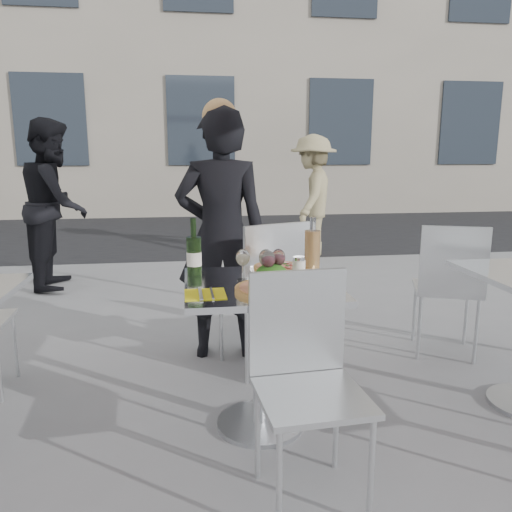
{
  "coord_description": "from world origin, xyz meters",
  "views": [
    {
      "loc": [
        -0.34,
        -2.29,
        1.36
      ],
      "look_at": [
        0.0,
        0.15,
        0.85
      ],
      "focal_mm": 35.0,
      "sensor_mm": 36.0,
      "label": 1
    }
  ],
  "objects": [
    {
      "name": "ground",
      "position": [
        0.0,
        0.0,
        0.0
      ],
      "size": [
        80.0,
        80.0,
        0.0
      ],
      "primitive_type": "plane",
      "color": "slate"
    },
    {
      "name": "street_asphalt",
      "position": [
        0.0,
        6.5,
        0.0
      ],
      "size": [
        24.0,
        5.0,
        0.0
      ],
      "primitive_type": "cube",
      "color": "black",
      "rests_on": "ground"
    },
    {
      "name": "main_table",
      "position": [
        0.0,
        0.0,
        0.54
      ],
      "size": [
        0.72,
        0.72,
        0.75
      ],
      "color": "#B7BABF",
      "rests_on": "ground"
    },
    {
      "name": "chair_far",
      "position": [
        0.14,
        0.63,
        0.57
      ],
      "size": [
        0.56,
        0.57,
        0.96
      ],
      "rotation": [
        0.0,
        0.0,
        3.5
      ],
      "color": "silver",
      "rests_on": "ground"
    },
    {
      "name": "chair_near",
      "position": [
        0.11,
        -0.48,
        0.53
      ],
      "size": [
        0.44,
        0.45,
        0.9
      ],
      "rotation": [
        0.0,
        0.0,
        0.08
      ],
      "color": "silver",
      "rests_on": "ground"
    },
    {
      "name": "side_chair_rfar",
      "position": [
        1.36,
        0.69,
        0.54
      ],
      "size": [
        0.54,
        0.54,
        0.91
      ],
      "rotation": [
        0.0,
        0.0,
        2.79
      ],
      "color": "silver",
      "rests_on": "ground"
    },
    {
      "name": "woman_diner",
      "position": [
        -0.12,
        0.95,
        0.82
      ],
      "size": [
        0.63,
        0.44,
        1.64
      ],
      "primitive_type": "imported",
      "rotation": [
        0.0,
        0.0,
        3.07
      ],
      "color": "black",
      "rests_on": "ground"
    },
    {
      "name": "pedestrian_a",
      "position": [
        -1.66,
        2.98,
        0.85
      ],
      "size": [
        0.68,
        0.86,
        1.7
      ],
      "primitive_type": "imported",
      "rotation": [
        0.0,
        0.0,
        1.62
      ],
      "color": "black",
      "rests_on": "ground"
    },
    {
      "name": "pedestrian_b",
      "position": [
        1.29,
        4.09,
        0.8
      ],
      "size": [
        0.95,
        1.18,
        1.59
      ],
      "primitive_type": "imported",
      "rotation": [
        0.0,
        0.0,
        4.31
      ],
      "color": "tan",
      "rests_on": "ground"
    },
    {
      "name": "pizza_near",
      "position": [
        0.04,
        -0.15,
        0.76
      ],
      "size": [
        0.36,
        0.36,
        0.02
      ],
      "color": "tan",
      "rests_on": "main_table"
    },
    {
      "name": "pizza_far",
      "position": [
        0.13,
        0.21,
        0.77
      ],
      "size": [
        0.3,
        0.3,
        0.03
      ],
      "color": "white",
      "rests_on": "main_table"
    },
    {
      "name": "salad_plate",
      "position": [
        0.06,
        0.01,
        0.79
      ],
      "size": [
        0.22,
        0.22,
        0.09
      ],
      "color": "white",
      "rests_on": "main_table"
    },
    {
      "name": "wine_bottle",
      "position": [
        -0.31,
        0.17,
        0.86
      ],
      "size": [
        0.07,
        0.08,
        0.29
      ],
      "color": "#27481B",
      "rests_on": "main_table"
    },
    {
      "name": "carafe",
      "position": [
        0.3,
        0.17,
        0.87
      ],
      "size": [
        0.08,
        0.08,
        0.29
      ],
      "color": "tan",
      "rests_on": "main_table"
    },
    {
      "name": "sugar_shaker",
      "position": [
        0.2,
        0.07,
        0.8
      ],
      "size": [
        0.06,
        0.06,
        0.11
      ],
      "color": "white",
      "rests_on": "main_table"
    },
    {
      "name": "wineglass_white_a",
      "position": [
        -0.08,
        0.06,
        0.86
      ],
      "size": [
        0.07,
        0.07,
        0.16
      ],
      "color": "white",
      "rests_on": "main_table"
    },
    {
      "name": "wineglass_white_b",
      "position": [
        0.03,
        0.03,
        0.86
      ],
      "size": [
        0.07,
        0.07,
        0.16
      ],
      "color": "white",
      "rests_on": "main_table"
    },
    {
      "name": "wineglass_red_a",
      "position": [
        0.04,
        -0.01,
        0.86
      ],
      "size": [
        0.07,
        0.07,
        0.16
      ],
      "color": "white",
      "rests_on": "main_table"
    },
    {
      "name": "wineglass_red_b",
      "position": [
        0.09,
        0.03,
        0.86
      ],
      "size": [
        0.07,
        0.07,
        0.16
      ],
      "color": "white",
      "rests_on": "main_table"
    },
    {
      "name": "napkin_left",
      "position": [
        -0.27,
        -0.17,
        0.75
      ],
      "size": [
        0.18,
        0.2,
        0.01
      ],
      "rotation": [
        0.0,
        0.0,
        0.02
      ],
      "color": "yellow",
      "rests_on": "main_table"
    },
    {
      "name": "napkin_right",
      "position": [
        0.26,
        -0.15,
        0.75
      ],
      "size": [
        0.24,
        0.24,
        0.01
      ],
      "rotation": [
        0.0,
        0.0,
        -0.47
      ],
      "color": "yellow",
      "rests_on": "main_table"
    }
  ]
}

